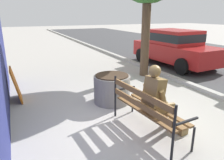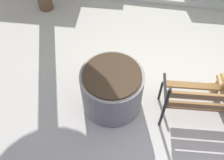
{
  "view_description": "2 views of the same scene",
  "coord_description": "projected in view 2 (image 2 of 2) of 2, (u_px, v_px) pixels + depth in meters",
  "views": [
    {
      "loc": [
        3.37,
        -2.1,
        2.22
      ],
      "look_at": [
        -1.34,
        0.1,
        0.6
      ],
      "focal_mm": 34.08,
      "sensor_mm": 36.0,
      "label": 1
    },
    {
      "loc": [
        -0.99,
        -2.1,
        3.58
      ],
      "look_at": [
        -1.34,
        0.1,
        0.6
      ],
      "focal_mm": 41.31,
      "sensor_mm": 36.0,
      "label": 2
    }
  ],
  "objects": [
    {
      "name": "curb_stone",
      "position": [
        192.0,
        2.0,
        5.68
      ],
      "size": [
        60.0,
        0.2,
        0.12
      ],
      "primitive_type": "cube",
      "color": "#B2AFA8",
      "rests_on": "ground"
    },
    {
      "name": "ground_plane",
      "position": [
        196.0,
        119.0,
        4.02
      ],
      "size": [
        80.0,
        80.0,
        0.0
      ],
      "primitive_type": "plane",
      "color": "#ADA8A0"
    },
    {
      "name": "concrete_planter",
      "position": [
        112.0,
        89.0,
        3.91
      ],
      "size": [
        0.94,
        0.94,
        0.74
      ],
      "color": "gray",
      "rests_on": "ground"
    }
  ]
}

